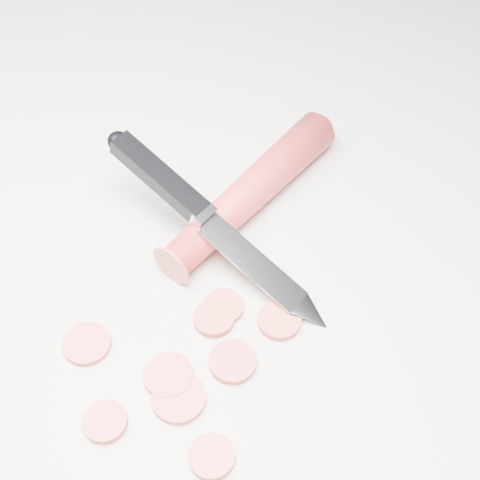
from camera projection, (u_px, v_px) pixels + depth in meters
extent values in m
plane|color=silver|center=(175.00, 286.00, 0.54)|extent=(2.40, 2.40, 0.00)
cylinder|color=red|center=(251.00, 192.00, 0.58)|extent=(0.18, 0.16, 0.03)
cylinder|color=#D94D45|center=(179.00, 398.00, 0.48)|extent=(0.04, 0.04, 0.01)
cylinder|color=#D94D45|center=(105.00, 422.00, 0.47)|extent=(0.03, 0.03, 0.01)
cylinder|color=#D94D45|center=(214.00, 319.00, 0.52)|extent=(0.03, 0.03, 0.01)
cylinder|color=#D94D45|center=(223.00, 307.00, 0.53)|extent=(0.03, 0.03, 0.01)
cylinder|color=#D94D45|center=(279.00, 321.00, 0.52)|extent=(0.03, 0.03, 0.01)
cylinder|color=#D94D45|center=(87.00, 344.00, 0.51)|extent=(0.04, 0.04, 0.01)
cylinder|color=#D94D45|center=(168.00, 376.00, 0.49)|extent=(0.04, 0.04, 0.01)
cylinder|color=#D94D45|center=(233.00, 362.00, 0.50)|extent=(0.04, 0.04, 0.01)
cylinder|color=#D94D45|center=(212.00, 457.00, 0.45)|extent=(0.03, 0.03, 0.01)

